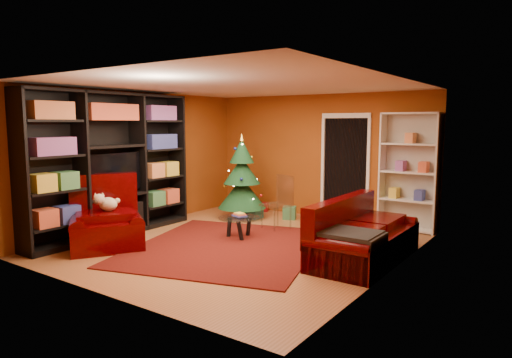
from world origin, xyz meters
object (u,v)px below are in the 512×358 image
Objects in this scene: christmas_tree at (242,177)px; gift_box_teal at (254,211)px; armchair at (106,219)px; rug at (226,247)px; acrylic_chair at (276,205)px; media_unit at (111,165)px; sofa at (365,230)px; gift_box_red at (264,207)px; dog at (108,204)px; coffee_table at (239,228)px; white_bookshelf at (409,172)px; gift_box_green at (290,213)px.

gift_box_teal is (0.20, 0.15, -0.72)m from christmas_tree.
armchair is (-0.44, -3.08, -0.41)m from christmas_tree.
acrylic_chair is (-0.02, 1.53, 0.45)m from rug.
media_unit reaches higher than sofa.
sofa is (3.07, -1.52, 0.30)m from gift_box_teal.
sofa reaches higher than gift_box_red.
dog is 0.55× the size of coffee_table.
white_bookshelf is (4.22, 3.41, -0.17)m from media_unit.
dog is (-0.46, -3.01, -0.18)m from christmas_tree.
armchair is at bearing -102.36° from acrylic_chair.
media_unit reaches higher than acrylic_chair.
gift_box_red is 3.39m from white_bookshelf.
dog is 2.22m from coffee_table.
gift_box_green is at bearing 12.72° from dog.
sofa is (3.72, 1.65, -0.24)m from dog.
christmas_tree is at bearing 67.35° from media_unit.
gift_box_red is at bearing -178.77° from white_bookshelf.
rug is at bearing -73.06° from coffee_table.
coffee_table is at bearing 90.58° from sofa.
gift_box_red is at bearing 92.67° from christmas_tree.
gift_box_red is 3.97m from dog.
gift_box_green is 3.04m from sofa.
media_unit is 3.09m from acrylic_chair.
white_bookshelf is (3.19, 0.91, 0.22)m from christmas_tree.
christmas_tree is at bearing -142.49° from gift_box_teal.
acrylic_chair is at bearing 2.61° from armchair.
rug is 3.57× the size of acrylic_chair.
acrylic_chair is (1.14, -0.45, -0.41)m from christmas_tree.
coffee_table is at bearing 28.66° from media_unit.
armchair is 4.08m from sofa.
dog is (0.58, -0.52, -0.57)m from media_unit.
gift_box_teal is at bearing -164.94° from white_bookshelf.
armchair is at bearing -145.13° from rug.
gift_box_green is at bearing 124.17° from acrylic_chair.
coffee_table is (-2.22, -2.30, -0.91)m from white_bookshelf.
christmas_tree reaches higher than gift_box_teal.
gift_box_red is at bearing 107.76° from gift_box_teal.
gift_box_green is 0.22× the size of armchair.
acrylic_chair reaches higher than gift_box_green.
sofa is at bearing -32.61° from dog.
rug is 8.23× the size of dog.
rug is at bearing -83.56° from gift_box_green.
sofa is 2.93× the size of coffee_table.
gift_box_teal is 0.77× the size of dog.
media_unit is at bearing -118.03° from acrylic_chair.
media_unit reaches higher than gift_box_red.
christmas_tree is at bearing 25.38° from armchair.
gift_box_teal is 1.16× the size of gift_box_green.
gift_box_red is 4.02m from sofa.
white_bookshelf is at bearing 46.05° from coffee_table.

